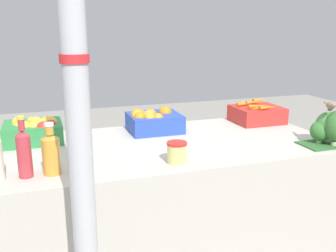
% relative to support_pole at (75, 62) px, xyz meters
% --- Properties ---
extents(market_table, '(1.89, 0.91, 0.81)m').
position_rel_support_pole_xyz_m(market_table, '(0.55, 0.68, -0.94)').
color(market_table, '#B7B2A8').
rests_on(market_table, ground_plane).
extents(support_pole, '(0.10, 0.10, 2.68)m').
position_rel_support_pole_xyz_m(support_pole, '(0.00, 0.00, 0.00)').
color(support_pole, '#B7BABF').
rests_on(support_pole, ground_plane).
extents(apple_crate, '(0.32, 0.28, 0.15)m').
position_rel_support_pole_xyz_m(apple_crate, '(-0.18, 0.95, -0.46)').
color(apple_crate, '#2D8442').
rests_on(apple_crate, market_table).
extents(orange_crate, '(0.32, 0.28, 0.15)m').
position_rel_support_pole_xyz_m(orange_crate, '(0.54, 0.95, -0.46)').
color(orange_crate, '#2847B7').
rests_on(orange_crate, market_table).
extents(carrot_crate, '(0.32, 0.28, 0.15)m').
position_rel_support_pole_xyz_m(carrot_crate, '(1.30, 0.95, -0.47)').
color(carrot_crate, red).
rests_on(carrot_crate, market_table).
extents(broccoli_pile, '(0.24, 0.19, 0.20)m').
position_rel_support_pole_xyz_m(broccoli_pile, '(1.39, 0.36, -0.43)').
color(broccoli_pile, '#2D602D').
rests_on(broccoli_pile, market_table).
extents(juice_bottle_ruby, '(0.06, 0.06, 0.28)m').
position_rel_support_pole_xyz_m(juice_bottle_ruby, '(-0.21, 0.40, -0.42)').
color(juice_bottle_ruby, '#B2333D').
rests_on(juice_bottle_ruby, market_table).
extents(juice_bottle_amber, '(0.08, 0.08, 0.24)m').
position_rel_support_pole_xyz_m(juice_bottle_amber, '(-0.09, 0.40, -0.43)').
color(juice_bottle_amber, gold).
rests_on(juice_bottle_amber, market_table).
extents(pickle_jar, '(0.10, 0.10, 0.10)m').
position_rel_support_pole_xyz_m(pickle_jar, '(0.49, 0.36, -0.48)').
color(pickle_jar, '#D1CC75').
rests_on(pickle_jar, market_table).
extents(sparrow_bird, '(0.06, 0.13, 0.05)m').
position_rel_support_pole_xyz_m(sparrow_bird, '(1.37, 0.34, -0.30)').
color(sparrow_bird, '#4C3D2D').
rests_on(sparrow_bird, broccoli_pile).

